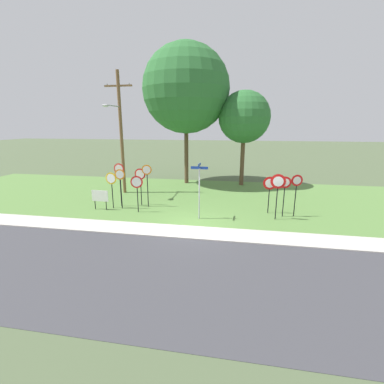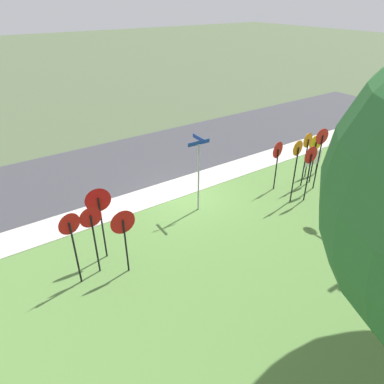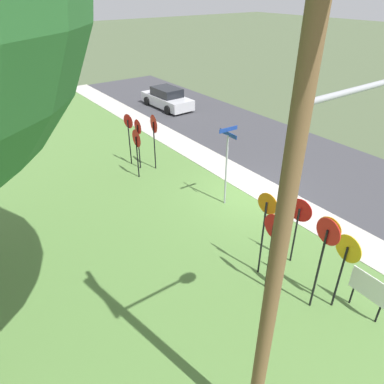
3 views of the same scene
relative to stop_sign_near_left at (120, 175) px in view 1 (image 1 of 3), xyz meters
name	(u,v)px [view 1 (image 1 of 3)]	position (x,y,z in m)	size (l,w,h in m)	color
ground_plane	(193,227)	(5.25, -2.74, -2.10)	(160.00, 160.00, 0.00)	#4C5B3D
road_asphalt	(170,276)	(5.25, -7.54, -2.10)	(44.00, 6.40, 0.01)	#3D3D42
sidewalk_strip	(190,232)	(5.25, -3.54, -2.07)	(44.00, 1.60, 0.06)	#BCB7AD
grass_median	(206,197)	(5.25, 3.26, -2.08)	(44.00, 12.00, 0.04)	#567F3D
stop_sign_near_left	(120,175)	(0.00, 0.00, 0.00)	(0.71, 0.12, 2.85)	black
stop_sign_near_right	(120,181)	(0.26, -0.49, -0.23)	(0.65, 0.12, 2.55)	black
stop_sign_far_left	(137,186)	(1.54, -1.00, -0.42)	(0.73, 0.17, 2.27)	black
stop_sign_far_center	(147,177)	(1.78, 0.21, -0.09)	(0.63, 0.12, 2.77)	black
stop_sign_far_right	(140,179)	(1.22, 0.47, -0.27)	(0.73, 0.10, 2.47)	black
stop_sign_center_tall	(111,182)	(-0.35, -0.50, -0.37)	(0.75, 0.12, 2.33)	black
yield_sign_near_left	(297,186)	(10.83, -0.19, -0.22)	(0.66, 0.16, 2.49)	black
yield_sign_near_right	(285,187)	(10.17, -0.33, -0.29)	(0.68, 0.10, 2.39)	black
yield_sign_far_left	(278,186)	(9.70, -0.90, -0.09)	(0.82, 0.15, 2.62)	black
yield_sign_far_right	(270,186)	(9.39, 0.17, -0.39)	(0.79, 0.10, 2.26)	black
street_name_post	(199,187)	(5.41, -1.51, -0.18)	(0.96, 0.82, 3.18)	#9EA0A8
utility_pole	(120,130)	(-1.29, 3.33, 2.81)	(2.10, 2.55, 9.04)	brown
notice_board	(100,197)	(-0.97, -0.92, -1.23)	(1.10, 0.08, 1.25)	black
oak_tree_left	(186,89)	(2.85, 7.89, 6.09)	(7.43, 7.43, 11.88)	brown
oak_tree_right	(244,117)	(7.83, 7.90, 3.76)	(4.35, 4.35, 8.03)	brown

